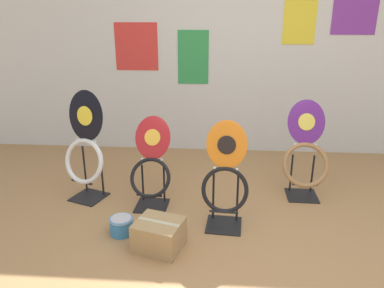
% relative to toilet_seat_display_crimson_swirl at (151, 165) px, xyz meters
% --- Properties ---
extents(ground_plane, '(14.00, 14.00, 0.00)m').
position_rel_toilet_seat_display_crimson_swirl_xyz_m(ground_plane, '(0.82, -0.92, -0.38)').
color(ground_plane, '#A37547').
extents(wall_back, '(8.00, 0.07, 2.60)m').
position_rel_toilet_seat_display_crimson_swirl_xyz_m(wall_back, '(0.82, 1.47, 0.92)').
color(wall_back, silver).
rests_on(wall_back, ground_plane).
extents(toilet_seat_display_crimson_swirl, '(0.36, 0.37, 0.78)m').
position_rel_toilet_seat_display_crimson_swirl_xyz_m(toilet_seat_display_crimson_swirl, '(0.00, 0.00, 0.00)').
color(toilet_seat_display_crimson_swirl, black).
rests_on(toilet_seat_display_crimson_swirl, ground_plane).
extents(toilet_seat_display_jazz_black, '(0.44, 0.36, 1.00)m').
position_rel_toilet_seat_display_crimson_swirl_xyz_m(toilet_seat_display_jazz_black, '(-0.61, 0.08, 0.08)').
color(toilet_seat_display_jazz_black, black).
rests_on(toilet_seat_display_jazz_black, ground_plane).
extents(toilet_seat_display_purple_note, '(0.42, 0.35, 0.89)m').
position_rel_toilet_seat_display_crimson_swirl_xyz_m(toilet_seat_display_purple_note, '(1.37, 0.27, 0.02)').
color(toilet_seat_display_purple_note, black).
rests_on(toilet_seat_display_purple_note, ground_plane).
extents(toilet_seat_display_orange_sun, '(0.38, 0.30, 0.87)m').
position_rel_toilet_seat_display_crimson_swirl_xyz_m(toilet_seat_display_orange_sun, '(0.63, -0.31, 0.02)').
color(toilet_seat_display_orange_sun, black).
rests_on(toilet_seat_display_orange_sun, ground_plane).
extents(paint_can, '(0.18, 0.18, 0.14)m').
position_rel_toilet_seat_display_crimson_swirl_xyz_m(paint_can, '(-0.16, -0.48, -0.31)').
color(paint_can, teal).
rests_on(paint_can, ground_plane).
extents(storage_box, '(0.40, 0.37, 0.22)m').
position_rel_toilet_seat_display_crimson_swirl_xyz_m(storage_box, '(0.16, -0.65, -0.27)').
color(storage_box, '#A37F51').
rests_on(storage_box, ground_plane).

